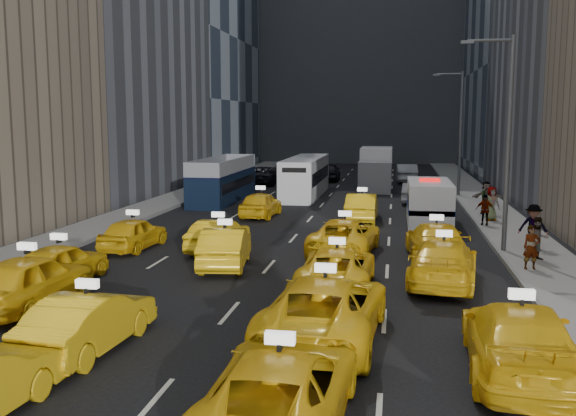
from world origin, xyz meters
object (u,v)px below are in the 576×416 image
Objects in this scene: taxi_2 at (280,389)px; city_bus at (306,177)px; pedestrian_0 at (531,247)px; nypd_van at (429,204)px; box_truck at (376,169)px; double_decker at (223,180)px.

taxi_2 is 35.99m from city_bus.
pedestrian_0 is (11.49, -22.41, -0.43)m from city_bus.
nypd_van is 17.48m from box_truck.
nypd_van reaches higher than taxi_2.
double_decker is 6.26× the size of pedestrian_0.
box_truck is (10.19, 9.22, 0.19)m from double_decker.
city_bus is 6.81× the size of pedestrian_0.
taxi_2 is 3.32× the size of pedestrian_0.
nypd_van is 0.59× the size of double_decker.
double_decker is at bearing 124.73° from pedestrian_0.
taxi_2 is at bearing -90.13° from box_truck.
double_decker reaches higher than pedestrian_0.
taxi_2 is 0.89× the size of nypd_van.
box_truck reaches higher than double_decker.
box_truck is at bearing 37.90° from double_decker.
taxi_2 is at bearing -77.26° from double_decker.
city_bus reaches higher than taxi_2.
double_decker reaches higher than taxi_2.
box_truck is at bearing 93.56° from nypd_van.
city_bus is (-8.34, 11.83, 0.26)m from nypd_van.
pedestrian_0 is at bearing -70.08° from city_bus.
nypd_van is at bearing -34.59° from double_decker.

